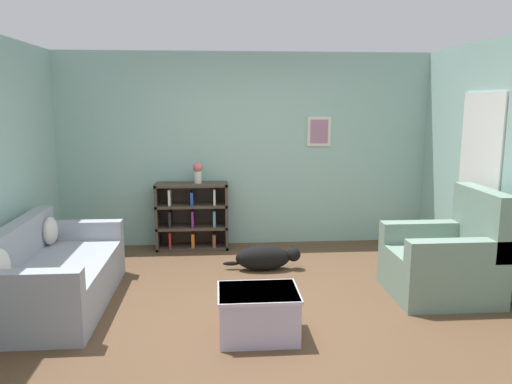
% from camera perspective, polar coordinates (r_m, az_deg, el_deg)
% --- Properties ---
extents(ground_plane, '(14.00, 14.00, 0.00)m').
position_cam_1_polar(ground_plane, '(4.95, 0.37, -12.90)').
color(ground_plane, brown).
extents(wall_back, '(5.60, 0.13, 2.60)m').
position_cam_1_polar(wall_back, '(6.82, -1.20, 4.84)').
color(wall_back, '#93BCB2').
rests_on(wall_back, ground_plane).
extents(couch, '(0.92, 1.84, 0.80)m').
position_cam_1_polar(couch, '(5.24, -22.23, -8.89)').
color(couch, '#9399A3').
rests_on(couch, ground_plane).
extents(bookshelf, '(0.95, 0.34, 0.89)m').
position_cam_1_polar(bookshelf, '(6.74, -7.28, -2.75)').
color(bookshelf, '#42382D').
rests_on(bookshelf, ground_plane).
extents(recliner_chair, '(0.99, 0.91, 1.09)m').
position_cam_1_polar(recliner_chair, '(5.43, 20.99, -7.29)').
color(recliner_chair, gray).
rests_on(recliner_chair, ground_plane).
extents(coffee_table, '(0.67, 0.53, 0.40)m').
position_cam_1_polar(coffee_table, '(4.28, 0.25, -13.56)').
color(coffee_table, '#BCB2D1').
rests_on(coffee_table, ground_plane).
extents(dog, '(0.92, 0.26, 0.29)m').
position_cam_1_polar(dog, '(5.89, 1.06, -7.50)').
color(dog, black).
rests_on(dog, ground_plane).
extents(vase, '(0.13, 0.13, 0.28)m').
position_cam_1_polar(vase, '(6.61, -6.66, 2.35)').
color(vase, silver).
rests_on(vase, bookshelf).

